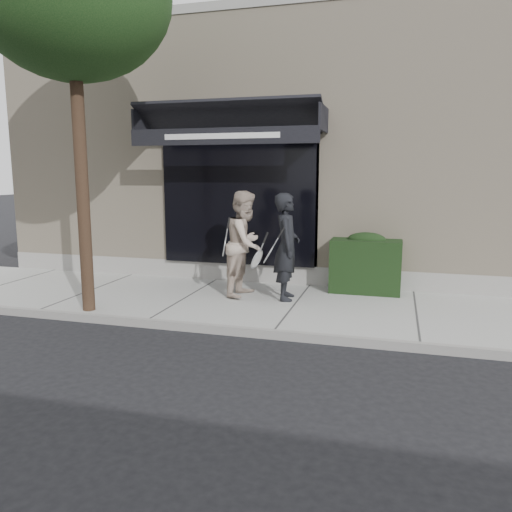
% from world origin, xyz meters
% --- Properties ---
extents(ground, '(80.00, 80.00, 0.00)m').
position_xyz_m(ground, '(0.00, 0.00, 0.00)').
color(ground, black).
rests_on(ground, ground).
extents(sidewalk, '(20.00, 3.00, 0.12)m').
position_xyz_m(sidewalk, '(0.00, 0.00, 0.06)').
color(sidewalk, '#9F9F9A').
rests_on(sidewalk, ground).
extents(curb, '(20.00, 0.10, 0.14)m').
position_xyz_m(curb, '(0.00, -1.55, 0.07)').
color(curb, gray).
rests_on(curb, ground).
extents(building_facade, '(14.30, 8.04, 5.64)m').
position_xyz_m(building_facade, '(-0.01, 4.96, 2.74)').
color(building_facade, beige).
rests_on(building_facade, ground).
extents(hedge, '(1.30, 0.70, 1.14)m').
position_xyz_m(hedge, '(1.10, 1.25, 0.66)').
color(hedge, black).
rests_on(hedge, sidewalk).
extents(pedestrian_front, '(0.84, 0.89, 1.89)m').
position_xyz_m(pedestrian_front, '(-0.23, 0.30, 1.06)').
color(pedestrian_front, black).
rests_on(pedestrian_front, sidewalk).
extents(pedestrian_back, '(0.82, 1.01, 1.92)m').
position_xyz_m(pedestrian_back, '(-1.01, 0.38, 1.08)').
color(pedestrian_back, '#C2AD9B').
rests_on(pedestrian_back, sidewalk).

